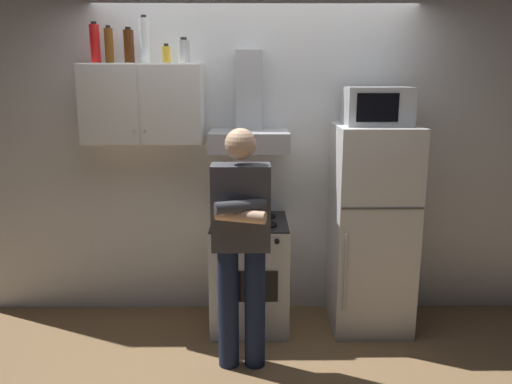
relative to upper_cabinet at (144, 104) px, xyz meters
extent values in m
plane|color=olive|center=(0.85, -0.37, -1.75)|extent=(7.00, 7.00, 0.00)
cube|color=white|center=(0.85, 0.23, -0.40)|extent=(4.80, 0.10, 2.70)
cube|color=white|center=(0.00, 0.01, 0.00)|extent=(0.90, 0.34, 0.60)
cube|color=white|center=(-0.22, -0.17, 0.00)|extent=(0.43, 0.01, 0.58)
cube|color=white|center=(0.22, -0.17, 0.00)|extent=(0.43, 0.01, 0.58)
sphere|color=#B2B2B7|center=(-0.04, -0.18, -0.18)|extent=(0.02, 0.02, 0.02)
sphere|color=#B2B2B7|center=(0.04, -0.18, -0.18)|extent=(0.02, 0.02, 0.02)
cube|color=white|center=(0.80, -0.12, -1.32)|extent=(0.60, 0.60, 0.85)
cube|color=black|center=(0.80, -0.12, -0.89)|extent=(0.59, 0.59, 0.01)
cube|color=black|center=(0.80, -0.43, -1.30)|extent=(0.42, 0.01, 0.24)
cylinder|color=black|center=(0.67, -0.24, -0.88)|extent=(0.16, 0.16, 0.01)
cylinder|color=black|center=(0.93, -0.24, -0.88)|extent=(0.16, 0.16, 0.01)
cylinder|color=black|center=(0.67, 0.00, -0.88)|extent=(0.16, 0.16, 0.01)
cylinder|color=black|center=(0.93, 0.00, -0.88)|extent=(0.16, 0.16, 0.01)
cylinder|color=black|center=(0.60, -0.44, -0.95)|extent=(0.04, 0.02, 0.04)
cylinder|color=black|center=(0.73, -0.44, -0.95)|extent=(0.04, 0.02, 0.04)
cylinder|color=black|center=(0.87, -0.44, -0.95)|extent=(0.04, 0.02, 0.04)
cylinder|color=black|center=(1.00, -0.44, -0.95)|extent=(0.04, 0.02, 0.04)
cube|color=#B7BABF|center=(0.80, -0.04, -0.27)|extent=(0.60, 0.44, 0.15)
cube|color=#B7BABF|center=(0.80, 0.10, 0.10)|extent=(0.20, 0.16, 0.60)
cube|color=silver|center=(1.75, -0.12, -0.95)|extent=(0.60, 0.60, 1.60)
cube|color=#4C4C4C|center=(1.75, -0.43, -0.71)|extent=(0.59, 0.01, 0.01)
cylinder|color=silver|center=(1.50, -0.44, -1.19)|extent=(0.02, 0.02, 0.60)
cube|color=#B7BABF|center=(1.75, -0.10, -0.01)|extent=(0.48, 0.36, 0.28)
cube|color=black|center=(1.71, -0.29, -0.01)|extent=(0.30, 0.01, 0.20)
cylinder|color=#192342|center=(0.66, -0.72, -1.32)|extent=(0.14, 0.14, 0.85)
cylinder|color=#192342|center=(0.84, -0.72, -1.32)|extent=(0.14, 0.14, 0.85)
cube|color=#3F3F47|center=(0.75, -0.72, -0.62)|extent=(0.38, 0.20, 0.56)
cylinder|color=#3F3F47|center=(0.75, -0.86, -0.58)|extent=(0.33, 0.17, 0.08)
cylinder|color=#DBAD89|center=(0.75, -0.86, -0.64)|extent=(0.33, 0.17, 0.08)
sphere|color=#DBAD89|center=(0.75, -0.72, -0.21)|extent=(0.20, 0.20, 0.20)
cylinder|color=brown|center=(-0.23, -0.02, 0.42)|extent=(0.06, 0.06, 0.25)
cylinder|color=black|center=(-0.23, -0.02, 0.56)|extent=(0.03, 0.03, 0.02)
cylinder|color=#47230F|center=(-0.09, 0.01, 0.42)|extent=(0.08, 0.08, 0.24)
cylinder|color=black|center=(-0.09, 0.01, 0.55)|extent=(0.04, 0.04, 0.02)
cylinder|color=gold|center=(0.19, -0.03, 0.36)|extent=(0.06, 0.06, 0.12)
cylinder|color=black|center=(0.19, -0.03, 0.43)|extent=(0.03, 0.03, 0.02)
cylinder|color=silver|center=(0.04, -0.02, 0.46)|extent=(0.07, 0.07, 0.32)
cylinder|color=black|center=(0.04, -0.02, 0.63)|extent=(0.04, 0.04, 0.02)
cylinder|color=red|center=(-0.33, -0.01, 0.44)|extent=(0.07, 0.07, 0.28)
cylinder|color=black|center=(-0.33, -0.01, 0.59)|extent=(0.04, 0.04, 0.02)
cylinder|color=#B2B5BA|center=(0.32, -0.01, 0.38)|extent=(0.08, 0.08, 0.17)
cylinder|color=black|center=(0.32, -0.01, 0.48)|extent=(0.05, 0.05, 0.02)
camera|label=1|loc=(0.82, -3.88, 0.20)|focal=35.41mm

